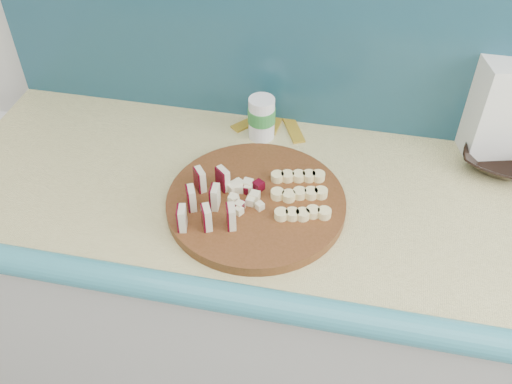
{
  "coord_description": "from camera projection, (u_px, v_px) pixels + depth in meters",
  "views": [
    {
      "loc": [
        -0.11,
        0.58,
        1.78
      ],
      "look_at": [
        -0.29,
        1.45,
        0.95
      ],
      "focal_mm": 40.0,
      "sensor_mm": 36.0,
      "label": 1
    }
  ],
  "objects": [
    {
      "name": "kitchen_counter",
      "position": [
        401.0,
        335.0,
        1.53
      ],
      "size": [
        2.2,
        0.63,
        0.91
      ],
      "color": "beige",
      "rests_on": "ground"
    },
    {
      "name": "banana_peel",
      "position": [
        275.0,
        121.0,
        1.46
      ],
      "size": [
        0.2,
        0.17,
        0.01
      ],
      "rotation": [
        0.0,
        0.0,
        -0.26
      ],
      "color": "gold",
      "rests_on": "kitchen_counter"
    },
    {
      "name": "banana_slices",
      "position": [
        300.0,
        194.0,
        1.22
      ],
      "size": [
        0.15,
        0.16,
        0.02
      ],
      "color": "#F6E396",
      "rests_on": "cutting_board"
    },
    {
      "name": "apple_chunks",
      "position": [
        245.0,
        196.0,
        1.21
      ],
      "size": [
        0.06,
        0.06,
        0.02
      ],
      "color": "beige",
      "rests_on": "cutting_board"
    },
    {
      "name": "cutting_board",
      "position": [
        256.0,
        203.0,
        1.23
      ],
      "size": [
        0.47,
        0.47,
        0.02
      ],
      "primitive_type": "cylinder",
      "rotation": [
        0.0,
        0.0,
        0.25
      ],
      "color": "#4A290F",
      "rests_on": "kitchen_counter"
    },
    {
      "name": "backsplash",
      "position": [
        459.0,
        45.0,
        1.25
      ],
      "size": [
        2.2,
        0.02,
        0.5
      ],
      "primitive_type": "cube",
      "color": "teal",
      "rests_on": "kitchen_counter"
    },
    {
      "name": "flour_bag",
      "position": [
        502.0,
        108.0,
        1.3
      ],
      "size": [
        0.16,
        0.13,
        0.24
      ],
      "primitive_type": "cube",
      "rotation": [
        0.0,
        0.0,
        0.27
      ],
      "color": "silver",
      "rests_on": "kitchen_counter"
    },
    {
      "name": "apple_wedges",
      "position": [
        207.0,
        200.0,
        1.18
      ],
      "size": [
        0.12,
        0.17,
        0.05
      ],
      "color": "beige",
      "rests_on": "cutting_board"
    },
    {
      "name": "brown_bowl",
      "position": [
        500.0,
        159.0,
        1.32
      ],
      "size": [
        0.21,
        0.21,
        0.04
      ],
      "primitive_type": "imported",
      "rotation": [
        0.0,
        0.0,
        -0.32
      ],
      "color": "black",
      "rests_on": "kitchen_counter"
    },
    {
      "name": "canister",
      "position": [
        262.0,
        117.0,
        1.38
      ],
      "size": [
        0.07,
        0.07,
        0.11
      ],
      "rotation": [
        0.0,
        0.0,
        -0.17
      ],
      "color": "white",
      "rests_on": "kitchen_counter"
    }
  ]
}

